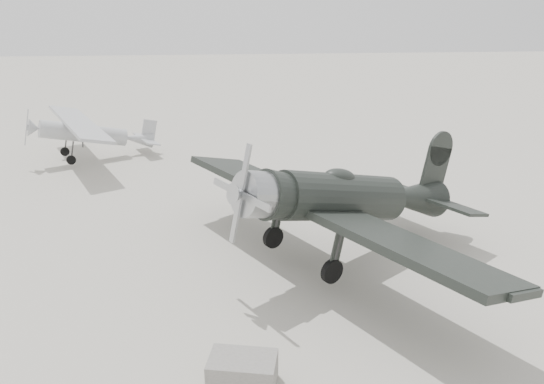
# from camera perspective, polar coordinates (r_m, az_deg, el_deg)

# --- Properties ---
(ground) EXTENTS (160.00, 160.00, 0.00)m
(ground) POSITION_cam_1_polar(r_m,az_deg,el_deg) (18.12, -4.73, -8.85)
(ground) COLOR gray
(ground) RESTS_ON ground
(lowwing_monoplane) EXTENTS (10.90, 13.00, 4.44)m
(lowwing_monoplane) POSITION_cam_1_polar(r_m,az_deg,el_deg) (18.27, 8.35, -0.65)
(lowwing_monoplane) COLOR black
(lowwing_monoplane) RESTS_ON ground
(highwing_monoplane) EXTENTS (7.44, 9.83, 2.86)m
(highwing_monoplane) POSITION_cam_1_polar(r_m,az_deg,el_deg) (32.12, -19.09, 6.33)
(highwing_monoplane) COLOR #AFB1B4
(highwing_monoplane) RESTS_ON ground
(equipment_block) EXTENTS (1.77, 1.33, 0.80)m
(equipment_block) POSITION_cam_1_polar(r_m,az_deg,el_deg) (13.26, -3.18, -18.80)
(equipment_block) COLOR slate
(equipment_block) RESTS_ON ground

